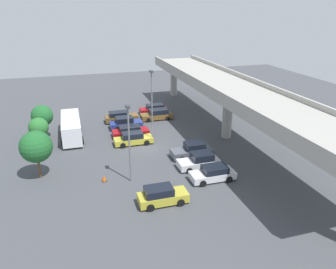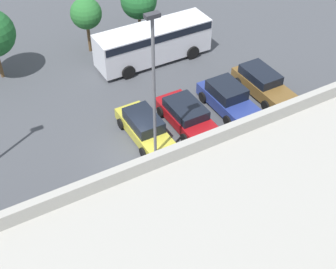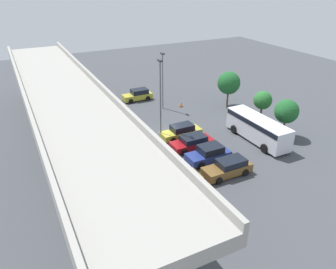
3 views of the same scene
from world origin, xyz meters
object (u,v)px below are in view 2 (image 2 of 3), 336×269
lamp_post_mid_lot (154,87)px  tree_front_left (139,1)px  shuttle_bus (153,41)px  parked_car_6 (37,257)px  parked_car_4 (145,127)px  parked_car_5 (95,235)px  parked_car_9 (262,83)px  parked_car_2 (228,98)px  parked_car_3 (186,115)px  tree_front_centre (86,14)px  parked_car_1 (316,133)px

lamp_post_mid_lot → tree_front_left: (-5.63, -12.91, -2.16)m
shuttle_bus → lamp_post_mid_lot: (5.02, 9.55, 3.66)m
parked_car_6 → parked_car_4: bearing=-56.2°
parked_car_4 → parked_car_5: 7.96m
parked_car_6 → parked_car_9: parked_car_6 is taller
parked_car_2 → parked_car_5: size_ratio=0.96×
parked_car_2 → tree_front_left: 10.95m
parked_car_5 → tree_front_left: size_ratio=1.04×
parked_car_3 → tree_front_centre: (1.77, -10.93, 2.33)m
parked_car_1 → parked_car_3: (5.59, -5.14, -0.06)m
shuttle_bus → parked_car_4: bearing=58.1°
parked_car_9 → shuttle_bus: 8.34m
parked_car_1 → parked_car_2: size_ratio=1.05×
parked_car_4 → parked_car_5: parked_car_5 is taller
parked_car_6 → tree_front_left: 21.01m
parked_car_9 → parked_car_5: bearing=-67.9°
parked_car_1 → parked_car_5: 13.91m
tree_front_left → tree_front_centre: tree_front_left is taller
parked_car_3 → parked_car_5: bearing=-56.3°
shuttle_bus → tree_front_centre: (3.49, -3.55, 1.41)m
shuttle_bus → lamp_post_mid_lot: size_ratio=0.92×
parked_car_4 → parked_car_9: bearing=90.7°
parked_car_2 → lamp_post_mid_lot: lamp_post_mid_lot is taller
parked_car_3 → tree_front_centre: 11.31m
parked_car_1 → parked_car_4: size_ratio=0.99×
parked_car_6 → tree_front_left: bearing=-39.6°
parked_car_9 → tree_front_left: tree_front_left is taller
parked_car_6 → parked_car_9: (-17.00, -5.62, 0.01)m
parked_car_4 → parked_car_9: parked_car_9 is taller
parked_car_9 → tree_front_left: size_ratio=1.06×
tree_front_left → tree_front_centre: (4.10, -0.19, -0.09)m
parked_car_3 → lamp_post_mid_lot: bearing=-56.6°
parked_car_5 → parked_car_9: size_ratio=0.98×
lamp_post_mid_lot → parked_car_1: bearing=161.5°
parked_car_3 → parked_car_6: parked_car_6 is taller
parked_car_1 → tree_front_left: (3.26, -15.88, 2.35)m
shuttle_bus → lamp_post_mid_lot: 11.39m
parked_car_1 → tree_front_left: bearing=11.6°
parked_car_5 → parked_car_9: bearing=-67.9°
parked_car_3 → tree_front_left: (-2.33, -10.74, 2.42)m
parked_car_2 → parked_car_6: parked_car_2 is taller
shuttle_bus → parked_car_9: bearing=121.1°
parked_car_2 → parked_car_4: bearing=-91.0°
parked_car_4 → lamp_post_mid_lot: 5.13m
parked_car_6 → tree_front_centre: 18.83m
parked_car_3 → lamp_post_mid_lot: 6.05m
parked_car_5 → parked_car_3: bearing=-56.3°
parked_car_2 → lamp_post_mid_lot: size_ratio=0.49×
parked_car_3 → parked_car_4: bearing=-93.5°
parked_car_1 → tree_front_left: tree_front_left is taller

